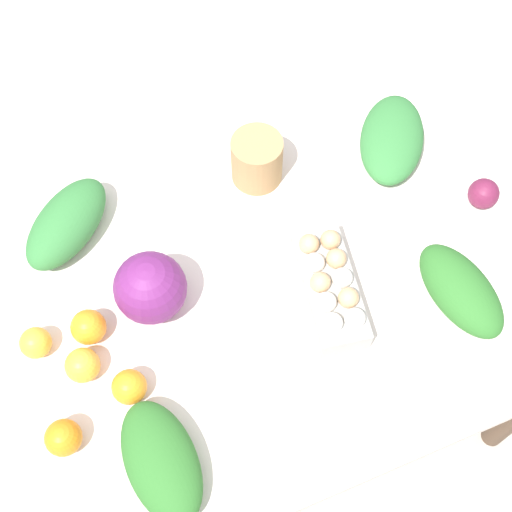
{
  "coord_description": "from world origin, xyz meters",
  "views": [
    {
      "loc": [
        0.28,
        0.68,
        2.12
      ],
      "look_at": [
        0.0,
        0.0,
        0.74
      ],
      "focal_mm": 50.0,
      "sensor_mm": 36.0,
      "label": 1
    }
  ],
  "objects_px": {
    "egg_carton": "(330,286)",
    "beet_root": "(484,194)",
    "greens_bunch_beet_tops": "(461,290)",
    "orange_1": "(83,365)",
    "greens_bunch_kale": "(161,461)",
    "greens_bunch_chard": "(392,139)",
    "orange_4": "(88,327)",
    "orange_0": "(129,387)",
    "paper_bag": "(257,160)",
    "orange_2": "(63,438)",
    "greens_bunch_dandelion": "(67,223)",
    "orange_3": "(36,343)",
    "cabbage_purple": "(150,288)"
  },
  "relations": [
    {
      "from": "egg_carton",
      "to": "beet_root",
      "type": "height_order",
      "value": "egg_carton"
    },
    {
      "from": "greens_bunch_beet_tops",
      "to": "orange_1",
      "type": "xyz_separation_m",
      "value": [
        0.78,
        -0.14,
        -0.01
      ]
    },
    {
      "from": "orange_1",
      "to": "greens_bunch_kale",
      "type": "bearing_deg",
      "value": 109.56
    },
    {
      "from": "greens_bunch_chard",
      "to": "orange_4",
      "type": "relative_size",
      "value": 3.58
    },
    {
      "from": "beet_root",
      "to": "orange_4",
      "type": "distance_m",
      "value": 0.92
    },
    {
      "from": "greens_bunch_chard",
      "to": "egg_carton",
      "type": "bearing_deg",
      "value": 44.58
    },
    {
      "from": "egg_carton",
      "to": "orange_1",
      "type": "distance_m",
      "value": 0.53
    },
    {
      "from": "orange_4",
      "to": "beet_root",
      "type": "bearing_deg",
      "value": 178.56
    },
    {
      "from": "egg_carton",
      "to": "greens_bunch_chard",
      "type": "distance_m",
      "value": 0.42
    },
    {
      "from": "egg_carton",
      "to": "greens_bunch_beet_tops",
      "type": "distance_m",
      "value": 0.27
    },
    {
      "from": "egg_carton",
      "to": "beet_root",
      "type": "relative_size",
      "value": 4.08
    },
    {
      "from": "beet_root",
      "to": "orange_4",
      "type": "relative_size",
      "value": 0.96
    },
    {
      "from": "orange_0",
      "to": "beet_root",
      "type": "bearing_deg",
      "value": -171.65
    },
    {
      "from": "paper_bag",
      "to": "orange_1",
      "type": "xyz_separation_m",
      "value": [
        0.51,
        0.32,
        -0.03
      ]
    },
    {
      "from": "orange_0",
      "to": "orange_4",
      "type": "distance_m",
      "value": 0.16
    },
    {
      "from": "orange_1",
      "to": "orange_2",
      "type": "relative_size",
      "value": 0.99
    },
    {
      "from": "orange_1",
      "to": "beet_root",
      "type": "bearing_deg",
      "value": -176.92
    },
    {
      "from": "greens_bunch_chard",
      "to": "orange_4",
      "type": "distance_m",
      "value": 0.82
    },
    {
      "from": "beet_root",
      "to": "greens_bunch_chard",
      "type": "bearing_deg",
      "value": -60.07
    },
    {
      "from": "greens_bunch_kale",
      "to": "beet_root",
      "type": "xyz_separation_m",
      "value": [
        -0.87,
        -0.29,
        -0.01
      ]
    },
    {
      "from": "greens_bunch_dandelion",
      "to": "orange_4",
      "type": "distance_m",
      "value": 0.25
    },
    {
      "from": "greens_bunch_kale",
      "to": "orange_3",
      "type": "distance_m",
      "value": 0.36
    },
    {
      "from": "cabbage_purple",
      "to": "orange_2",
      "type": "xyz_separation_m",
      "value": [
        0.25,
        0.22,
        -0.04
      ]
    },
    {
      "from": "orange_2",
      "to": "greens_bunch_dandelion",
      "type": "bearing_deg",
      "value": -106.17
    },
    {
      "from": "egg_carton",
      "to": "orange_0",
      "type": "height_order",
      "value": "egg_carton"
    },
    {
      "from": "cabbage_purple",
      "to": "beet_root",
      "type": "bearing_deg",
      "value": 177.05
    },
    {
      "from": "orange_3",
      "to": "beet_root",
      "type": "bearing_deg",
      "value": 178.19
    },
    {
      "from": "orange_0",
      "to": "orange_1",
      "type": "relative_size",
      "value": 0.99
    },
    {
      "from": "egg_carton",
      "to": "orange_0",
      "type": "xyz_separation_m",
      "value": [
        0.46,
        0.05,
        -0.01
      ]
    },
    {
      "from": "cabbage_purple",
      "to": "egg_carton",
      "type": "bearing_deg",
      "value": 160.78
    },
    {
      "from": "cabbage_purple",
      "to": "greens_bunch_beet_tops",
      "type": "xyz_separation_m",
      "value": [
        -0.6,
        0.24,
        -0.03
      ]
    },
    {
      "from": "orange_1",
      "to": "orange_0",
      "type": "bearing_deg",
      "value": 133.14
    },
    {
      "from": "greens_bunch_chard",
      "to": "orange_2",
      "type": "height_order",
      "value": "greens_bunch_chard"
    },
    {
      "from": "cabbage_purple",
      "to": "greens_bunch_kale",
      "type": "distance_m",
      "value": 0.35
    },
    {
      "from": "greens_bunch_dandelion",
      "to": "orange_2",
      "type": "xyz_separation_m",
      "value": [
        0.13,
        0.45,
        -0.01
      ]
    },
    {
      "from": "paper_bag",
      "to": "orange_1",
      "type": "height_order",
      "value": "paper_bag"
    },
    {
      "from": "greens_bunch_dandelion",
      "to": "orange_2",
      "type": "height_order",
      "value": "greens_bunch_dandelion"
    },
    {
      "from": "cabbage_purple",
      "to": "paper_bag",
      "type": "relative_size",
      "value": 1.23
    },
    {
      "from": "cabbage_purple",
      "to": "beet_root",
      "type": "height_order",
      "value": "cabbage_purple"
    },
    {
      "from": "beet_root",
      "to": "orange_4",
      "type": "bearing_deg",
      "value": -1.44
    },
    {
      "from": "orange_3",
      "to": "orange_0",
      "type": "bearing_deg",
      "value": 132.55
    },
    {
      "from": "orange_1",
      "to": "orange_4",
      "type": "height_order",
      "value": "orange_4"
    },
    {
      "from": "greens_bunch_chard",
      "to": "orange_3",
      "type": "height_order",
      "value": "greens_bunch_chard"
    },
    {
      "from": "egg_carton",
      "to": "orange_3",
      "type": "xyz_separation_m",
      "value": [
        0.61,
        -0.12,
        -0.01
      ]
    },
    {
      "from": "beet_root",
      "to": "orange_1",
      "type": "distance_m",
      "value": 0.96
    },
    {
      "from": "paper_bag",
      "to": "greens_bunch_dandelion",
      "type": "distance_m",
      "value": 0.45
    },
    {
      "from": "orange_0",
      "to": "orange_1",
      "type": "height_order",
      "value": "same"
    },
    {
      "from": "orange_2",
      "to": "beet_root",
      "type": "bearing_deg",
      "value": -170.19
    },
    {
      "from": "greens_bunch_kale",
      "to": "beet_root",
      "type": "height_order",
      "value": "greens_bunch_kale"
    },
    {
      "from": "greens_bunch_dandelion",
      "to": "orange_1",
      "type": "distance_m",
      "value": 0.33
    }
  ]
}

